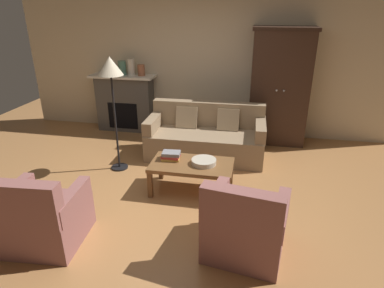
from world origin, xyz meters
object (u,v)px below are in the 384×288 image
(book_stack, at_px, (171,156))
(mantel_vase_terracotta, at_px, (141,70))
(mantel_vase_jade, at_px, (122,68))
(fireplace, at_px, (125,102))
(coffee_table, at_px, (192,167))
(armoire, at_px, (279,87))
(fruit_bowl, at_px, (204,162))
(couch, at_px, (206,138))
(floor_lamp, at_px, (111,73))
(armchair_near_right, at_px, (245,227))
(mantel_vase_cream, at_px, (131,67))
(armchair_near_left, at_px, (43,218))

(book_stack, distance_m, mantel_vase_terracotta, 2.45)
(book_stack, height_order, mantel_vase_jade, mantel_vase_jade)
(fireplace, distance_m, coffee_table, 2.79)
(armoire, relative_size, fruit_bowl, 6.18)
(armoire, distance_m, couch, 1.62)
(coffee_table, relative_size, mantel_vase_jade, 4.16)
(mantel_vase_terracotta, bearing_deg, mantel_vase_jade, 180.00)
(fireplace, xyz_separation_m, book_stack, (1.47, -2.08, -0.09))
(armoire, distance_m, coffee_table, 2.47)
(mantel_vase_terracotta, relative_size, floor_lamp, 0.12)
(book_stack, bearing_deg, coffee_table, -12.12)
(armchair_near_right, bearing_deg, floor_lamp, 142.24)
(fireplace, distance_m, mantel_vase_cream, 0.73)
(fireplace, bearing_deg, armchair_near_right, -51.99)
(fireplace, height_order, mantel_vase_terracotta, mantel_vase_terracotta)
(mantel_vase_jade, bearing_deg, floor_lamp, -72.53)
(coffee_table, bearing_deg, couch, 89.64)
(book_stack, relative_size, armchair_near_left, 0.30)
(couch, relative_size, floor_lamp, 1.12)
(fireplace, xyz_separation_m, armchair_near_right, (2.54, -3.24, -0.25))
(mantel_vase_terracotta, distance_m, floor_lamp, 1.70)
(coffee_table, xyz_separation_m, mantel_vase_cream, (-1.59, 2.13, 0.91))
(couch, xyz_separation_m, floor_lamp, (-1.26, -0.73, 1.17))
(mantel_vase_jade, relative_size, floor_lamp, 0.15)
(mantel_vase_jade, xyz_separation_m, armchair_near_left, (0.44, -3.48, -0.94))
(fireplace, height_order, mantel_vase_jade, mantel_vase_jade)
(book_stack, distance_m, mantel_vase_jade, 2.65)
(mantel_vase_terracotta, bearing_deg, couch, -33.78)
(armoire, distance_m, armchair_near_left, 4.30)
(couch, distance_m, book_stack, 1.18)
(fruit_bowl, height_order, armchair_near_right, armchair_near_right)
(couch, xyz_separation_m, mantel_vase_terracotta, (-1.40, 0.94, 0.91))
(fireplace, distance_m, book_stack, 2.55)
(armchair_near_left, bearing_deg, armchair_near_right, 6.99)
(fruit_bowl, bearing_deg, mantel_vase_terracotta, 126.36)
(armoire, bearing_deg, mantel_vase_terracotta, 178.66)
(mantel_vase_terracotta, bearing_deg, fruit_bowl, -53.64)
(couch, distance_m, floor_lamp, 1.87)
(book_stack, height_order, floor_lamp, floor_lamp)
(mantel_vase_terracotta, bearing_deg, coffee_table, -56.78)
(mantel_vase_terracotta, bearing_deg, fireplace, 177.30)
(fruit_bowl, xyz_separation_m, mantel_vase_cream, (-1.75, 2.11, 0.82))
(armoire, xyz_separation_m, floor_lamp, (-2.43, -1.61, 0.47))
(book_stack, bearing_deg, couch, 74.61)
(mantel_vase_terracotta, xyz_separation_m, armchair_near_left, (0.06, -3.48, -0.91))
(mantel_vase_cream, height_order, armchair_near_left, mantel_vase_cream)
(mantel_vase_terracotta, distance_m, armchair_near_left, 3.60)
(fruit_bowl, bearing_deg, floor_lamp, 162.54)
(mantel_vase_jade, distance_m, mantel_vase_terracotta, 0.38)
(mantel_vase_jade, distance_m, armchair_near_left, 3.63)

